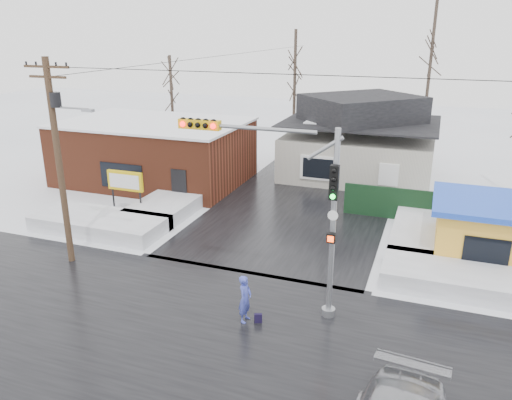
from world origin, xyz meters
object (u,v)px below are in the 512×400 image
(traffic_signal, at_px, (290,195))
(pedestrian, at_px, (245,299))
(marquee_sign, at_px, (125,182))
(utility_pole, at_px, (59,152))
(kiosk, at_px, (484,230))

(traffic_signal, xyz_separation_m, pedestrian, (-1.18, -1.37, -3.64))
(marquee_sign, distance_m, pedestrian, 12.98)
(utility_pole, relative_size, kiosk, 1.96)
(marquee_sign, bearing_deg, pedestrian, -37.59)
(utility_pole, xyz_separation_m, pedestrian, (9.18, -1.90, -4.22))
(kiosk, bearing_deg, pedestrian, -134.50)
(traffic_signal, bearing_deg, marquee_sign, 150.28)
(marquee_sign, bearing_deg, kiosk, 1.55)
(traffic_signal, distance_m, utility_pole, 10.39)
(pedestrian, bearing_deg, traffic_signal, -38.33)
(utility_pole, xyz_separation_m, kiosk, (17.43, 6.49, -3.65))
(utility_pole, bearing_deg, pedestrian, -11.69)
(utility_pole, bearing_deg, kiosk, 20.44)
(kiosk, xyz_separation_m, pedestrian, (-8.25, -8.39, -0.57))
(kiosk, height_order, pedestrian, kiosk)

